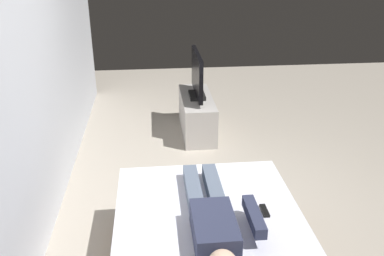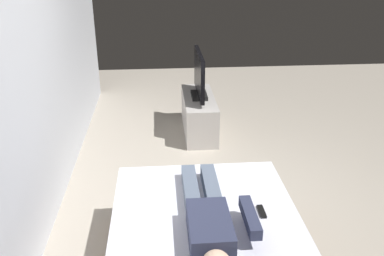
{
  "view_description": "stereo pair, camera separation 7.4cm",
  "coord_description": "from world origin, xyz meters",
  "px_view_note": "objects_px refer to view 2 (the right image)",
  "views": [
    {
      "loc": [
        -3.22,
        0.61,
        2.35
      ],
      "look_at": [
        0.47,
        0.23,
        0.69
      ],
      "focal_mm": 38.8,
      "sensor_mm": 36.0,
      "label": 1
    },
    {
      "loc": [
        -3.22,
        0.53,
        2.35
      ],
      "look_at": [
        0.47,
        0.23,
        0.69
      ],
      "focal_mm": 38.8,
      "sensor_mm": 36.0,
      "label": 2
    }
  ],
  "objects_px": {
    "remote": "(262,211)",
    "tv": "(199,76)",
    "tv_stand": "(199,115)",
    "person": "(209,219)"
  },
  "relations": [
    {
      "from": "remote",
      "to": "tv",
      "type": "bearing_deg",
      "value": 4.41
    },
    {
      "from": "tv_stand",
      "to": "tv",
      "type": "height_order",
      "value": "tv"
    },
    {
      "from": "tv_stand",
      "to": "tv",
      "type": "distance_m",
      "value": 0.53
    },
    {
      "from": "person",
      "to": "tv_stand",
      "type": "xyz_separation_m",
      "value": [
        2.77,
        -0.2,
        -0.37
      ]
    },
    {
      "from": "person",
      "to": "remote",
      "type": "relative_size",
      "value": 8.4
    },
    {
      "from": "person",
      "to": "remote",
      "type": "xyz_separation_m",
      "value": [
        0.15,
        -0.4,
        -0.07
      ]
    },
    {
      "from": "person",
      "to": "tv",
      "type": "bearing_deg",
      "value": -4.18
    },
    {
      "from": "remote",
      "to": "tv_stand",
      "type": "relative_size",
      "value": 0.14
    },
    {
      "from": "person",
      "to": "tv_stand",
      "type": "height_order",
      "value": "person"
    },
    {
      "from": "remote",
      "to": "person",
      "type": "bearing_deg",
      "value": 110.47
    }
  ]
}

